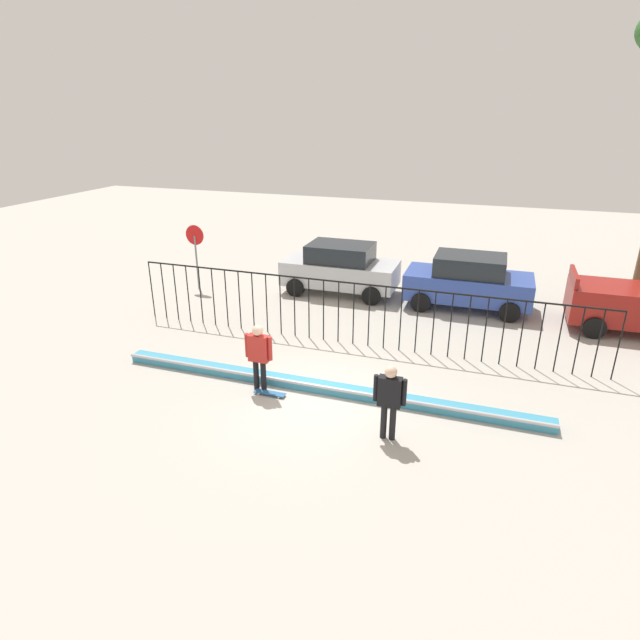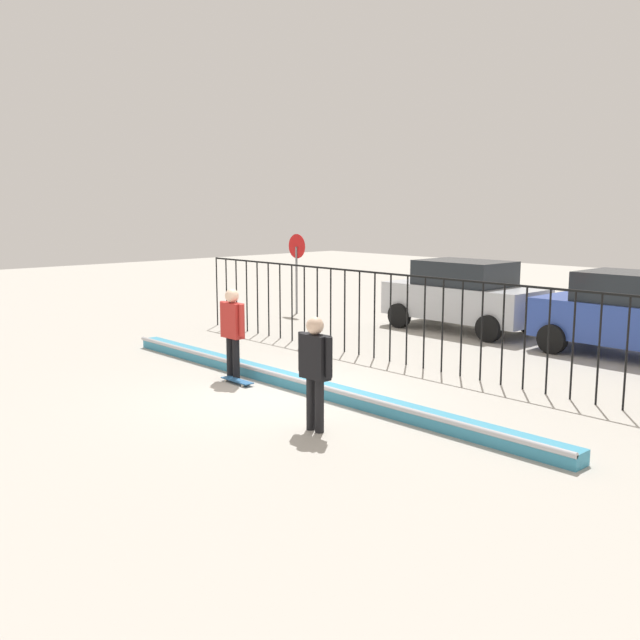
% 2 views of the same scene
% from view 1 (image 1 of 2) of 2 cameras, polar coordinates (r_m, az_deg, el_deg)
% --- Properties ---
extents(ground_plane, '(60.00, 60.00, 0.00)m').
position_cam_1_polar(ground_plane, '(12.90, -0.57, -8.66)').
color(ground_plane, '#ADA89E').
extents(bowl_coping_ledge, '(11.00, 0.40, 0.27)m').
position_cam_1_polar(bowl_coping_ledge, '(13.20, 0.07, -7.28)').
color(bowl_coping_ledge, teal).
rests_on(bowl_coping_ledge, ground).
extents(perimeter_fence, '(14.04, 0.04, 1.93)m').
position_cam_1_polar(perimeter_fence, '(15.38, 3.69, 1.41)').
color(perimeter_fence, black).
rests_on(perimeter_fence, ground).
extents(skateboarder, '(0.72, 0.27, 1.78)m').
position_cam_1_polar(skateboarder, '(12.89, -6.68, -3.47)').
color(skateboarder, black).
rests_on(skateboarder, ground).
extents(skateboard, '(0.80, 0.20, 0.07)m').
position_cam_1_polar(skateboard, '(13.12, -5.49, -7.91)').
color(skateboard, '#26598C').
rests_on(skateboard, ground).
extents(camera_operator, '(0.70, 0.26, 1.73)m').
position_cam_1_polar(camera_operator, '(11.09, 7.58, -8.17)').
color(camera_operator, black).
rests_on(camera_operator, ground).
extents(parked_car_silver, '(4.30, 2.12, 1.90)m').
position_cam_1_polar(parked_car_silver, '(19.94, 2.22, 5.68)').
color(parked_car_silver, '#B7BABF').
rests_on(parked_car_silver, ground).
extents(parked_car_blue, '(4.30, 2.12, 1.90)m').
position_cam_1_polar(parked_car_blue, '(19.08, 15.82, 4.08)').
color(parked_car_blue, '#2D479E').
rests_on(parked_car_blue, ground).
extents(stop_sign, '(0.76, 0.07, 2.50)m').
position_cam_1_polar(stop_sign, '(20.80, -13.37, 7.62)').
color(stop_sign, slate).
rests_on(stop_sign, ground).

